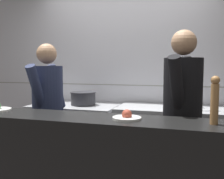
{
  "coord_description": "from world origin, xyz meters",
  "views": [
    {
      "loc": [
        0.92,
        -2.25,
        1.42
      ],
      "look_at": [
        0.04,
        0.63,
        1.15
      ],
      "focal_mm": 42.0,
      "sensor_mm": 36.0,
      "label": 1
    }
  ],
  "objects_px": {
    "oven_range": "(76,137)",
    "chef_head_cook": "(48,111)",
    "pepper_mill": "(215,99)",
    "chefs_knife": "(199,110)",
    "plated_dish_appetiser": "(127,117)",
    "mixing_bowl_steel": "(194,104)",
    "chef_sous": "(182,114)",
    "stock_pot": "(83,98)"
  },
  "relations": [
    {
      "from": "oven_range",
      "to": "pepper_mill",
      "type": "height_order",
      "value": "pepper_mill"
    },
    {
      "from": "oven_range",
      "to": "chef_head_cook",
      "type": "relative_size",
      "value": 0.7
    },
    {
      "from": "pepper_mill",
      "to": "chef_head_cook",
      "type": "height_order",
      "value": "chef_head_cook"
    },
    {
      "from": "plated_dish_appetiser",
      "to": "chef_head_cook",
      "type": "relative_size",
      "value": 0.13
    },
    {
      "from": "chef_sous",
      "to": "plated_dish_appetiser",
      "type": "bearing_deg",
      "value": -113.57
    },
    {
      "from": "oven_range",
      "to": "stock_pot",
      "type": "height_order",
      "value": "stock_pot"
    },
    {
      "from": "chefs_knife",
      "to": "mixing_bowl_steel",
      "type": "bearing_deg",
      "value": 105.86
    },
    {
      "from": "mixing_bowl_steel",
      "to": "chef_sous",
      "type": "relative_size",
      "value": 0.15
    },
    {
      "from": "pepper_mill",
      "to": "chef_head_cook",
      "type": "distance_m",
      "value": 1.8
    },
    {
      "from": "stock_pot",
      "to": "chef_head_cook",
      "type": "height_order",
      "value": "chef_head_cook"
    },
    {
      "from": "stock_pot",
      "to": "pepper_mill",
      "type": "height_order",
      "value": "pepper_mill"
    },
    {
      "from": "chefs_knife",
      "to": "pepper_mill",
      "type": "bearing_deg",
      "value": -86.52
    },
    {
      "from": "chefs_knife",
      "to": "plated_dish_appetiser",
      "type": "xyz_separation_m",
      "value": [
        -0.56,
        -1.15,
        0.11
      ]
    },
    {
      "from": "pepper_mill",
      "to": "chef_head_cook",
      "type": "xyz_separation_m",
      "value": [
        -1.68,
        0.6,
        -0.26
      ]
    },
    {
      "from": "mixing_bowl_steel",
      "to": "plated_dish_appetiser",
      "type": "xyz_separation_m",
      "value": [
        -0.5,
        -1.36,
        0.07
      ]
    },
    {
      "from": "chefs_knife",
      "to": "plated_dish_appetiser",
      "type": "distance_m",
      "value": 1.28
    },
    {
      "from": "chef_head_cook",
      "to": "pepper_mill",
      "type": "bearing_deg",
      "value": -19.57
    },
    {
      "from": "oven_range",
      "to": "chefs_knife",
      "type": "height_order",
      "value": "chefs_knife"
    },
    {
      "from": "chefs_knife",
      "to": "plated_dish_appetiser",
      "type": "height_order",
      "value": "plated_dish_appetiser"
    },
    {
      "from": "chefs_knife",
      "to": "chef_sous",
      "type": "relative_size",
      "value": 0.23
    },
    {
      "from": "chefs_knife",
      "to": "chef_head_cook",
      "type": "height_order",
      "value": "chef_head_cook"
    },
    {
      "from": "pepper_mill",
      "to": "mixing_bowl_steel",
      "type": "bearing_deg",
      "value": 95.41
    },
    {
      "from": "chef_sous",
      "to": "stock_pot",
      "type": "bearing_deg",
      "value": 161.77
    },
    {
      "from": "plated_dish_appetiser",
      "to": "pepper_mill",
      "type": "relative_size",
      "value": 0.65
    },
    {
      "from": "oven_range",
      "to": "plated_dish_appetiser",
      "type": "xyz_separation_m",
      "value": [
        1.04,
        -1.3,
        0.58
      ]
    },
    {
      "from": "stock_pot",
      "to": "mixing_bowl_steel",
      "type": "bearing_deg",
      "value": 1.74
    },
    {
      "from": "oven_range",
      "to": "plated_dish_appetiser",
      "type": "height_order",
      "value": "plated_dish_appetiser"
    },
    {
      "from": "oven_range",
      "to": "chef_sous",
      "type": "relative_size",
      "value": 0.67
    },
    {
      "from": "mixing_bowl_steel",
      "to": "pepper_mill",
      "type": "relative_size",
      "value": 0.78
    },
    {
      "from": "chef_head_cook",
      "to": "plated_dish_appetiser",
      "type": "bearing_deg",
      "value": -29.93
    },
    {
      "from": "oven_range",
      "to": "chef_head_cook",
      "type": "distance_m",
      "value": 0.84
    },
    {
      "from": "chefs_knife",
      "to": "chef_sous",
      "type": "bearing_deg",
      "value": -105.64
    },
    {
      "from": "mixing_bowl_steel",
      "to": "chef_sous",
      "type": "distance_m",
      "value": 0.8
    },
    {
      "from": "mixing_bowl_steel",
      "to": "chef_sous",
      "type": "height_order",
      "value": "chef_sous"
    },
    {
      "from": "oven_range",
      "to": "chef_sous",
      "type": "distance_m",
      "value": 1.7
    },
    {
      "from": "chefs_knife",
      "to": "chef_head_cook",
      "type": "relative_size",
      "value": 0.24
    },
    {
      "from": "oven_range",
      "to": "chefs_knife",
      "type": "relative_size",
      "value": 2.91
    },
    {
      "from": "stock_pot",
      "to": "chef_sous",
      "type": "relative_size",
      "value": 0.2
    },
    {
      "from": "chef_head_cook",
      "to": "chef_sous",
      "type": "relative_size",
      "value": 0.95
    },
    {
      "from": "pepper_mill",
      "to": "chef_sous",
      "type": "relative_size",
      "value": 0.2
    },
    {
      "from": "mixing_bowl_steel",
      "to": "plated_dish_appetiser",
      "type": "bearing_deg",
      "value": -110.22
    },
    {
      "from": "chef_head_cook",
      "to": "chef_sous",
      "type": "bearing_deg",
      "value": -1.58
    }
  ]
}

